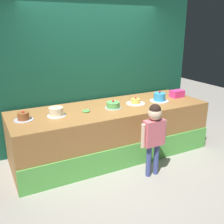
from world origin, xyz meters
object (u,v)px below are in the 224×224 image
cake_left (56,112)px  cake_far_right (159,97)px  cake_right (136,102)px  cake_far_left (23,117)px  child_figure (154,130)px  pink_box (177,94)px  cake_center (113,105)px  donut (86,111)px

cake_left → cake_far_right: 1.88m
cake_right → cake_far_right: bearing=-6.8°
cake_far_left → cake_far_right: size_ratio=0.82×
child_figure → cake_far_right: 1.12m
child_figure → cake_far_right: size_ratio=3.30×
pink_box → cake_far_left: cake_far_left is taller
cake_far_left → cake_left: 0.47m
cake_far_left → cake_center: cake_center is taller
donut → child_figure: bearing=-51.1°
donut → cake_far_right: bearing=-0.8°
cake_far_left → cake_right: size_ratio=0.85×
pink_box → cake_left: cake_left is taller
pink_box → donut: size_ratio=2.12×
cake_center → cake_far_right: 0.94m
cake_left → cake_far_right: size_ratio=0.83×
cake_far_left → pink_box: bearing=-0.3°
cake_far_left → cake_left: size_ratio=1.00×
child_figure → cake_left: size_ratio=4.00×
child_figure → cake_left: child_figure is taller
child_figure → cake_right: (0.25, 0.89, 0.17)m
cake_far_left → cake_left: bearing=-4.8°
donut → pink_box: bearing=1.6°
cake_center → cake_far_right: bearing=-0.1°
cake_right → cake_far_left: bearing=179.1°
child_figure → cake_center: child_figure is taller
cake_far_left → cake_right: 1.88m
pink_box → cake_far_right: (-0.47, -0.07, 0.00)m
pink_box → cake_left: 2.35m
child_figure → cake_far_left: size_ratio=4.00×
cake_right → child_figure: bearing=-105.6°
donut → cake_center: 0.47m
pink_box → donut: bearing=-178.4°
cake_far_right → cake_center: bearing=179.9°
pink_box → cake_right: size_ratio=0.77×
cake_center → pink_box: bearing=2.9°
cake_left → cake_right: 1.41m
cake_far_right → cake_right: bearing=173.2°
pink_box → cake_center: size_ratio=0.93×
cake_left → pink_box: bearing=0.7°
cake_right → cake_far_right: size_ratio=0.97×
child_figure → pink_box: (1.19, 0.91, 0.20)m
pink_box → cake_center: cake_center is taller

